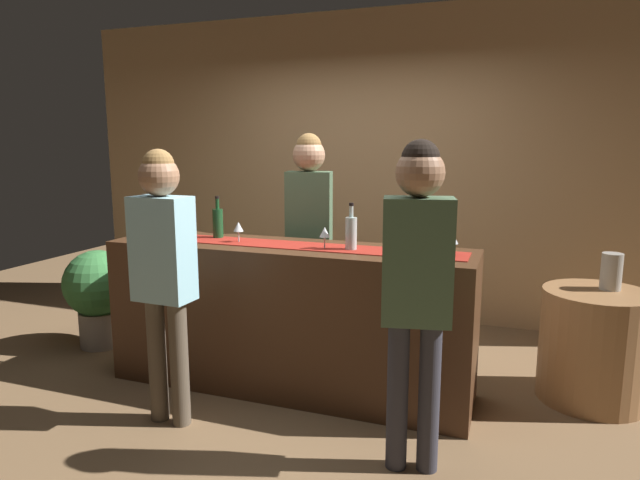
{
  "coord_description": "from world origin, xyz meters",
  "views": [
    {
      "loc": [
        1.44,
        -3.34,
        1.68
      ],
      "look_at": [
        0.23,
        0.0,
        1.06
      ],
      "focal_mm": 31.05,
      "sensor_mm": 36.0,
      "label": 1
    }
  ],
  "objects": [
    {
      "name": "ground_plane",
      "position": [
        0.0,
        0.0,
        0.0
      ],
      "size": [
        10.0,
        10.0,
        0.0
      ],
      "primitive_type": "plane",
      "color": "brown"
    },
    {
      "name": "back_wall",
      "position": [
        0.0,
        1.9,
        1.45
      ],
      "size": [
        6.0,
        0.12,
        2.9
      ],
      "primitive_type": "cube",
      "color": "tan",
      "rests_on": "ground"
    },
    {
      "name": "bar_counter",
      "position": [
        0.0,
        0.0,
        0.5
      ],
      "size": [
        2.49,
        0.6,
        1.01
      ],
      "primitive_type": "cube",
      "color": "#472B19",
      "rests_on": "ground"
    },
    {
      "name": "counter_runner_cloth",
      "position": [
        0.0,
        0.0,
        1.01
      ],
      "size": [
        2.36,
        0.28,
        0.01
      ],
      "primitive_type": "cube",
      "color": "maroon",
      "rests_on": "bar_counter"
    },
    {
      "name": "wine_bottle_clear",
      "position": [
        0.45,
        -0.01,
        1.12
      ],
      "size": [
        0.07,
        0.07,
        0.3
      ],
      "color": "#B2C6C1",
      "rests_on": "bar_counter"
    },
    {
      "name": "wine_bottle_amber",
      "position": [
        -0.98,
        0.05,
        1.12
      ],
      "size": [
        0.07,
        0.07,
        0.3
      ],
      "color": "brown",
      "rests_on": "bar_counter"
    },
    {
      "name": "wine_bottle_green",
      "position": [
        -0.58,
        0.09,
        1.12
      ],
      "size": [
        0.07,
        0.07,
        0.3
      ],
      "color": "#194723",
      "rests_on": "bar_counter"
    },
    {
      "name": "wine_glass_near_customer",
      "position": [
        -0.35,
        -0.02,
        1.11
      ],
      "size": [
        0.07,
        0.07,
        0.14
      ],
      "color": "silver",
      "rests_on": "bar_counter"
    },
    {
      "name": "wine_glass_mid_counter",
      "position": [
        0.28,
        -0.04,
        1.11
      ],
      "size": [
        0.07,
        0.07,
        0.14
      ],
      "color": "silver",
      "rests_on": "bar_counter"
    },
    {
      "name": "wine_glass_far_end",
      "position": [
        1.08,
        -0.0,
        1.11
      ],
      "size": [
        0.07,
        0.07,
        0.14
      ],
      "color": "silver",
      "rests_on": "bar_counter"
    },
    {
      "name": "bartender",
      "position": [
        -0.07,
        0.58,
        1.09
      ],
      "size": [
        0.37,
        0.26,
        1.75
      ],
      "rotation": [
        0.0,
        0.0,
        3.35
      ],
      "color": "#26262B",
      "rests_on": "ground"
    },
    {
      "name": "customer_sipping",
      "position": [
        0.99,
        -0.68,
        1.05
      ],
      "size": [
        0.37,
        0.27,
        1.7
      ],
      "rotation": [
        0.0,
        0.0,
        0.21
      ],
      "color": "#33333D",
      "rests_on": "ground"
    },
    {
      "name": "customer_browsing",
      "position": [
        -0.49,
        -0.69,
        1.01
      ],
      "size": [
        0.35,
        0.23,
        1.65
      ],
      "rotation": [
        0.0,
        0.0,
        -0.04
      ],
      "color": "brown",
      "rests_on": "ground"
    },
    {
      "name": "round_side_table",
      "position": [
        1.96,
        0.51,
        0.37
      ],
      "size": [
        0.68,
        0.68,
        0.74
      ],
      "primitive_type": "cylinder",
      "color": "#996B42",
      "rests_on": "ground"
    },
    {
      "name": "vase_on_side_table",
      "position": [
        2.03,
        0.59,
        0.86
      ],
      "size": [
        0.13,
        0.13,
        0.24
      ],
      "primitive_type": "cylinder",
      "color": "#A8A399",
      "rests_on": "round_side_table"
    },
    {
      "name": "potted_plant_tall",
      "position": [
        -1.8,
        0.21,
        0.47
      ],
      "size": [
        0.55,
        0.55,
        0.81
      ],
      "color": "#9E9389",
      "rests_on": "ground"
    }
  ]
}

